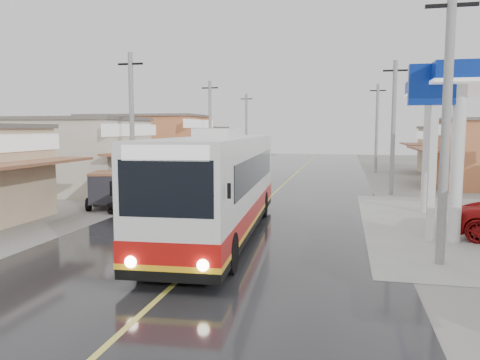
{
  "coord_description": "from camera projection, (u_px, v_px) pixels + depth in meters",
  "views": [
    {
      "loc": [
        4.19,
        -14.39,
        3.99
      ],
      "look_at": [
        -0.25,
        5.45,
        1.75
      ],
      "focal_mm": 35.0,
      "sensor_mm": 36.0,
      "label": 1
    }
  ],
  "objects": [
    {
      "name": "shopfronts_left",
      "position": [
        113.0,
        181.0,
        35.58
      ],
      "size": [
        11.0,
        44.0,
        5.2
      ],
      "primitive_type": null,
      "color": "tan",
      "rests_on": "ground"
    },
    {
      "name": "utility_poles_right",
      "position": [
        391.0,
        195.0,
        28.33
      ],
      "size": [
        1.6,
        36.0,
        8.0
      ],
      "primitive_type": null,
      "color": "gray",
      "rests_on": "ground"
    },
    {
      "name": "centre_line",
      "position": [
        276.0,
        191.0,
        29.85
      ],
      "size": [
        0.15,
        90.0,
        0.01
      ],
      "primitive_type": "cube",
      "color": "#D8CC4C",
      "rests_on": "road"
    },
    {
      "name": "coach_bus",
      "position": [
        220.0,
        185.0,
        17.23
      ],
      "size": [
        3.59,
        12.89,
        3.98
      ],
      "rotation": [
        0.0,
        0.0,
        0.06
      ],
      "color": "silver",
      "rests_on": "road"
    },
    {
      "name": "road",
      "position": [
        276.0,
        191.0,
        29.85
      ],
      "size": [
        12.0,
        90.0,
        0.02
      ],
      "primitive_type": "cube",
      "color": "black",
      "rests_on": "ground"
    },
    {
      "name": "ground",
      "position": [
        211.0,
        251.0,
        15.3
      ],
      "size": [
        120.0,
        120.0,
        0.0
      ],
      "primitive_type": "plane",
      "color": "slate",
      "rests_on": "ground"
    },
    {
      "name": "cyclist",
      "position": [
        189.0,
        200.0,
        21.73
      ],
      "size": [
        1.09,
        2.04,
        2.09
      ],
      "rotation": [
        0.0,
        0.0,
        0.22
      ],
      "color": "black",
      "rests_on": "ground"
    },
    {
      "name": "tricycle_near",
      "position": [
        107.0,
        188.0,
        23.45
      ],
      "size": [
        2.21,
        2.56,
        1.83
      ],
      "rotation": [
        0.0,
        0.0,
        0.31
      ],
      "color": "#26262D",
      "rests_on": "ground"
    },
    {
      "name": "tricycle_far",
      "position": [
        139.0,
        174.0,
        30.57
      ],
      "size": [
        2.07,
        2.44,
        1.76
      ],
      "rotation": [
        0.0,
        0.0,
        0.28
      ],
      "color": "#26262D",
      "rests_on": "ground"
    },
    {
      "name": "utility_poles_left",
      "position": [
        178.0,
        187.0,
        32.34
      ],
      "size": [
        1.6,
        50.0,
        8.0
      ],
      "primitive_type": null,
      "color": "gray",
      "rests_on": "ground"
    },
    {
      "name": "second_bus",
      "position": [
        238.0,
        158.0,
        37.73
      ],
      "size": [
        2.47,
        9.06,
        3.01
      ],
      "rotation": [
        0.0,
        0.0,
        0.0
      ],
      "color": "silver",
      "rests_on": "road"
    },
    {
      "name": "tyre_stack",
      "position": [
        118.0,
        208.0,
        22.13
      ],
      "size": [
        0.99,
        0.99,
        0.51
      ],
      "color": "black",
      "rests_on": "ground"
    }
  ]
}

